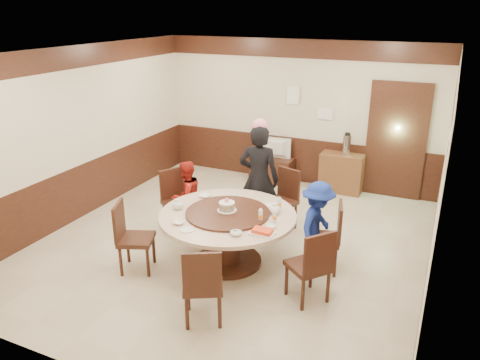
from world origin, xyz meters
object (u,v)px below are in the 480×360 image
at_px(shrimp_platter, 262,232).
at_px(thermos, 347,145).
at_px(tv_stand, 272,169).
at_px(person_standing, 259,179).
at_px(banquet_table, 228,228).
at_px(television, 273,148).
at_px(side_cabinet, 341,173).
at_px(birthday_cake, 227,206).
at_px(person_blue, 317,225).
at_px(person_red, 186,196).

xyz_separation_m(shrimp_platter, thermos, (0.21, 3.68, 0.16)).
bearing_deg(shrimp_platter, tv_stand, 108.94).
xyz_separation_m(person_standing, tv_stand, (-0.59, 2.17, -0.61)).
xyz_separation_m(banquet_table, television, (-0.61, 3.30, 0.17)).
distance_m(shrimp_platter, side_cabinet, 3.71).
distance_m(person_standing, thermos, 2.36).
bearing_deg(shrimp_platter, thermos, 86.73).
bearing_deg(birthday_cake, person_blue, 19.04).
bearing_deg(tv_stand, banquet_table, -79.58).
relative_size(person_standing, birthday_cake, 6.53).
distance_m(banquet_table, television, 3.36).
relative_size(person_standing, tv_stand, 2.03).
bearing_deg(birthday_cake, shrimp_platter, -29.76).
height_order(banquet_table, side_cabinet, banquet_table).
bearing_deg(thermos, birthday_cake, -105.02).
relative_size(banquet_table, side_cabinet, 2.32).
relative_size(person_red, television, 1.61).
bearing_deg(person_blue, birthday_cake, 111.41).
distance_m(birthday_cake, tv_stand, 3.37).
xyz_separation_m(person_standing, person_red, (-1.04, -0.45, -0.29)).
xyz_separation_m(person_standing, birthday_cake, (-0.01, -1.10, -0.02)).
height_order(shrimp_platter, tv_stand, shrimp_platter).
distance_m(birthday_cake, shrimp_platter, 0.78).
distance_m(banquet_table, person_blue, 1.21).
height_order(person_red, thermos, person_red).
distance_m(banquet_table, birthday_cake, 0.31).
xyz_separation_m(person_blue, shrimp_platter, (-0.48, -0.78, 0.16)).
relative_size(person_standing, shrimp_platter, 5.76).
distance_m(banquet_table, side_cabinet, 3.43).
bearing_deg(birthday_cake, person_standing, 89.36).
bearing_deg(side_cabinet, birthday_cake, -104.08).
bearing_deg(tv_stand, birthday_cake, -79.94).
bearing_deg(thermos, person_standing, -111.66).
relative_size(banquet_table, birthday_cake, 7.01).
distance_m(person_standing, person_red, 1.17).
bearing_deg(tv_stand, person_standing, -74.72).
bearing_deg(tv_stand, thermos, 1.17).
bearing_deg(side_cabinet, tv_stand, -178.78).
bearing_deg(person_blue, side_cabinet, 8.78).
height_order(person_red, shrimp_platter, person_red).
relative_size(shrimp_platter, side_cabinet, 0.38).
bearing_deg(television, tv_stand, 180.00).
height_order(tv_stand, television, television).
bearing_deg(shrimp_platter, person_red, 148.72).
bearing_deg(birthday_cake, thermos, 74.98).
relative_size(tv_stand, side_cabinet, 1.06).
bearing_deg(television, person_blue, 119.46).
xyz_separation_m(side_cabinet, thermos, (0.06, 0.00, 0.56)).
bearing_deg(person_red, television, -171.35).
distance_m(person_blue, tv_stand, 3.37).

